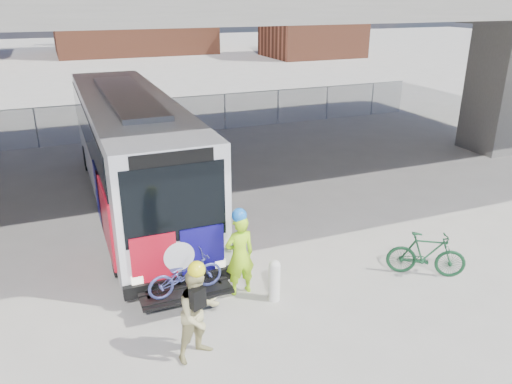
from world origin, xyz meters
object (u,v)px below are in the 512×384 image
cyclist_tan (199,313)px  bollard (274,279)px  bus (131,143)px  bike_parked (426,254)px  cyclist_hivis (240,253)px

cyclist_tan → bollard: bearing=9.4°
bus → cyclist_tan: bus is taller
bus → bike_parked: bearing=-51.3°
bus → cyclist_hivis: size_ratio=6.05×
bike_parked → bollard: bearing=116.9°
bollard → cyclist_tan: 2.44m
bollard → cyclist_tan: bearing=-150.3°
bollard → cyclist_tan: size_ratio=0.50×
bollard → cyclist_tan: (-2.09, -1.19, 0.42)m
bus → cyclist_hivis: bearing=-78.0°
bus → cyclist_tan: 8.18m
cyclist_hivis → bollard: bearing=132.1°
bus → bike_parked: bus is taller
bike_parked → cyclist_hivis: bearing=110.5°
cyclist_tan → bus: bearing=68.7°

